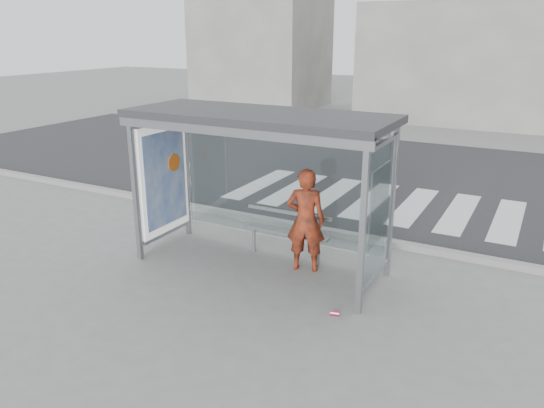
{
  "coord_description": "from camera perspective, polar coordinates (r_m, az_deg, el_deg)",
  "views": [
    {
      "loc": [
        4.07,
        -7.16,
        3.81
      ],
      "look_at": [
        0.13,
        0.2,
        1.08
      ],
      "focal_mm": 35.0,
      "sensor_mm": 36.0,
      "label": 1
    }
  ],
  "objects": [
    {
      "name": "soda_can",
      "position": [
        7.66,
        6.79,
        -11.58
      ],
      "size": [
        0.14,
        0.1,
        0.07
      ],
      "primitive_type": "cylinder",
      "rotation": [
        0.0,
        1.57,
        0.23
      ],
      "color": "#EC4581",
      "rests_on": "ground"
    },
    {
      "name": "road",
      "position": [
        15.21,
        11.73,
        3.21
      ],
      "size": [
        30.0,
        10.0,
        0.01
      ],
      "primitive_type": "cube",
      "color": "#252628",
      "rests_on": "ground"
    },
    {
      "name": "building_center",
      "position": [
        25.52,
        19.53,
        14.14
      ],
      "size": [
        8.0,
        5.0,
        5.0
      ],
      "primitive_type": "cube",
      "color": "gray",
      "rests_on": "ground"
    },
    {
      "name": "person",
      "position": [
        8.67,
        3.64,
        -1.75
      ],
      "size": [
        0.73,
        0.58,
        1.75
      ],
      "primitive_type": "imported",
      "rotation": [
        0.0,
        0.0,
        3.43
      ],
      "color": "#EA5516",
      "rests_on": "ground"
    },
    {
      "name": "curb",
      "position": [
        10.65,
        3.8,
        -2.56
      ],
      "size": [
        30.0,
        0.18,
        0.12
      ],
      "primitive_type": "cube",
      "color": "gray",
      "rests_on": "ground"
    },
    {
      "name": "bench",
      "position": [
        9.22,
        1.49,
        -2.95
      ],
      "size": [
        1.61,
        0.26,
        0.83
      ],
      "color": "gray",
      "rests_on": "ground"
    },
    {
      "name": "bus_shelter",
      "position": [
        8.67,
        -3.4,
        5.9
      ],
      "size": [
        4.25,
        1.65,
        2.62
      ],
      "color": "gray",
      "rests_on": "ground"
    },
    {
      "name": "ground",
      "position": [
        9.07,
        -1.36,
        -6.75
      ],
      "size": [
        80.0,
        80.0,
        0.0
      ],
      "primitive_type": "plane",
      "color": "slate",
      "rests_on": "ground"
    },
    {
      "name": "crosswalk",
      "position": [
        12.64,
        12.75,
        0.09
      ],
      "size": [
        7.55,
        3.0,
        0.0
      ],
      "color": "silver",
      "rests_on": "ground"
    },
    {
      "name": "building_left",
      "position": [
        28.83,
        -1.13,
        16.46
      ],
      "size": [
        6.0,
        5.0,
        6.0
      ],
      "primitive_type": "cube",
      "color": "gray",
      "rests_on": "ground"
    }
  ]
}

